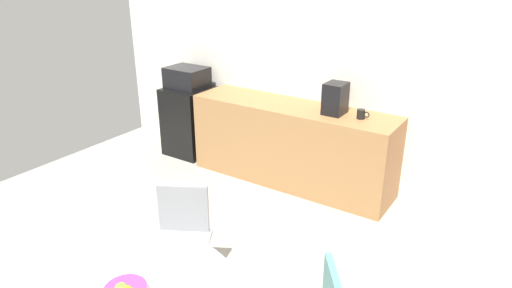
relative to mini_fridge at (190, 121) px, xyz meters
The scene contains 7 objects.
wall_back 1.99m from the mini_fridge, 11.29° to the left, with size 6.00×0.10×2.60m, color white.
counter_block 1.50m from the mini_fridge, ahead, with size 2.30×0.60×0.90m, color #9E7042.
mini_fridge is the anchor object (origin of this frame).
microwave 0.56m from the mini_fridge, ahead, with size 0.48×0.38×0.26m, color black.
chair_gray 2.64m from the mini_fridge, 49.83° to the right, with size 0.57×0.57×0.83m.
mug_white 2.33m from the mini_fridge, ahead, with size 0.13×0.08×0.09m.
coffee_maker 2.08m from the mini_fridge, ahead, with size 0.20×0.24×0.32m, color black.
Camera 1 is at (1.98, -1.44, 2.38)m, focal length 31.76 mm.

